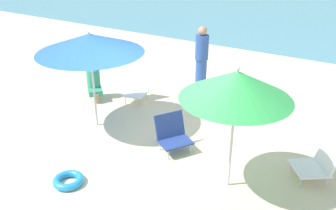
% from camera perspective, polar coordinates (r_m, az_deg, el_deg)
% --- Properties ---
extents(ground_plane, '(40.00, 40.00, 0.00)m').
position_cam_1_polar(ground_plane, '(6.73, -0.69, -6.63)').
color(ground_plane, beige).
extents(sea_water, '(40.00, 16.00, 0.01)m').
position_cam_1_polar(sea_water, '(19.82, 22.16, 13.31)').
color(sea_water, '#5693A3').
rests_on(sea_water, ground_plane).
extents(umbrella_blue, '(1.99, 1.99, 1.91)m').
position_cam_1_polar(umbrella_blue, '(6.99, -11.84, 9.20)').
color(umbrella_blue, silver).
rests_on(umbrella_blue, ground_plane).
extents(umbrella_green, '(1.57, 1.57, 1.92)m').
position_cam_1_polar(umbrella_green, '(5.12, 10.37, 3.00)').
color(umbrella_green, silver).
rests_on(umbrella_green, ground_plane).
extents(beach_chair_b, '(0.79, 0.77, 0.64)m').
position_cam_1_polar(beach_chair_b, '(6.27, 21.90, -8.13)').
color(beach_chair_b, white).
rests_on(beach_chair_b, ground_plane).
extents(beach_chair_d, '(0.55, 0.64, 0.64)m').
position_cam_1_polar(beach_chair_d, '(8.45, -4.61, 2.66)').
color(beach_chair_d, white).
rests_on(beach_chair_d, ground_plane).
extents(beach_chair_e, '(0.72, 0.73, 0.64)m').
position_cam_1_polar(beach_chair_e, '(6.57, 0.67, -4.34)').
color(beach_chair_e, navy).
rests_on(beach_chair_e, ground_plane).
extents(person_a, '(0.31, 0.31, 1.56)m').
position_cam_1_polar(person_a, '(8.85, 5.13, 6.99)').
color(person_a, '#2D519E').
rests_on(person_a, ground_plane).
extents(person_b, '(0.52, 0.51, 0.89)m').
position_cam_1_polar(person_b, '(8.65, -11.25, 3.69)').
color(person_b, '#389970').
rests_on(person_b, ground_plane).
extents(swim_ring, '(0.48, 0.48, 0.12)m').
position_cam_1_polar(swim_ring, '(6.06, -14.93, -11.04)').
color(swim_ring, '#238CD8').
rests_on(swim_ring, ground_plane).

